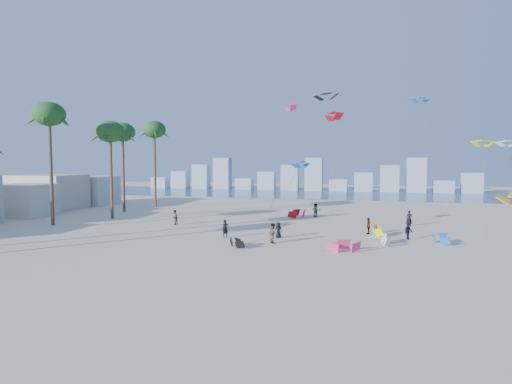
# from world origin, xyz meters

# --- Properties ---
(ground) EXTENTS (220.00, 220.00, 0.00)m
(ground) POSITION_xyz_m (0.00, 0.00, 0.00)
(ground) COLOR beige
(ground) RESTS_ON ground
(ocean) EXTENTS (220.00, 220.00, 0.00)m
(ocean) POSITION_xyz_m (0.00, 72.00, 0.01)
(ocean) COLOR navy
(ocean) RESTS_ON ground
(kitesurfer_near) EXTENTS (0.77, 0.78, 1.81)m
(kitesurfer_near) POSITION_xyz_m (0.45, 13.43, 0.91)
(kitesurfer_near) COLOR black
(kitesurfer_near) RESTS_ON ground
(kitesurfer_mid) EXTENTS (1.15, 1.16, 1.89)m
(kitesurfer_mid) POSITION_xyz_m (5.72, 11.86, 0.95)
(kitesurfer_mid) COLOR gray
(kitesurfer_mid) RESTS_ON ground
(kitesurfers_far) EXTENTS (28.28, 17.96, 1.90)m
(kitesurfers_far) POSITION_xyz_m (9.35, 22.27, 0.91)
(kitesurfers_far) COLOR black
(kitesurfers_far) RESTS_ON ground
(grounded_kites) EXTENTS (20.33, 23.64, 1.05)m
(grounded_kites) POSITION_xyz_m (11.85, 17.83, 0.46)
(grounded_kites) COLOR black
(grounded_kites) RESTS_ON ground
(flying_kites) EXTENTS (29.59, 32.28, 17.80)m
(flying_kites) POSITION_xyz_m (13.89, 24.39, 12.72)
(flying_kites) COLOR blue
(flying_kites) RESTS_ON ground
(palm_row) EXTENTS (10.43, 44.80, 14.72)m
(palm_row) POSITION_xyz_m (-21.38, 16.19, 11.28)
(palm_row) COLOR brown
(palm_row) RESTS_ON ground
(beachfront_buildings) EXTENTS (11.50, 43.00, 6.00)m
(beachfront_buildings) POSITION_xyz_m (-33.69, 20.82, 2.67)
(beachfront_buildings) COLOR beige
(beachfront_buildings) RESTS_ON ground
(distant_skyline) EXTENTS (85.00, 3.00, 8.40)m
(distant_skyline) POSITION_xyz_m (-1.19, 82.00, 3.09)
(distant_skyline) COLOR #9EADBF
(distant_skyline) RESTS_ON ground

